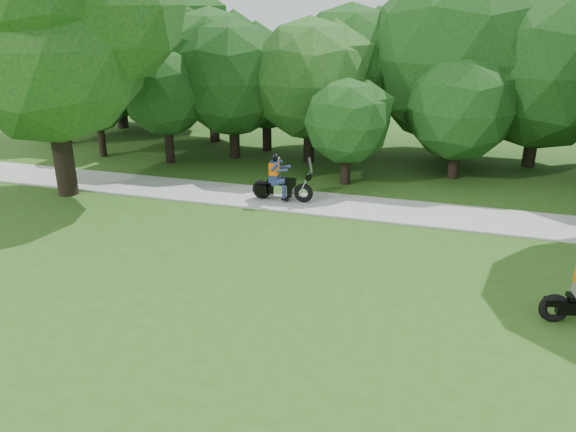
# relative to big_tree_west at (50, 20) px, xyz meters

# --- Properties ---
(ground) EXTENTS (100.00, 100.00, 0.00)m
(ground) POSITION_rel_big_tree_west_xyz_m (10.54, -6.85, -5.76)
(ground) COLOR #314F16
(ground) RESTS_ON ground
(walkway) EXTENTS (60.00, 2.20, 0.06)m
(walkway) POSITION_rel_big_tree_west_xyz_m (10.54, 1.15, -5.73)
(walkway) COLOR #A1A19C
(walkway) RESTS_ON ground
(tree_line) EXTENTS (38.41, 11.96, 7.90)m
(tree_line) POSITION_rel_big_tree_west_xyz_m (11.38, 8.10, -1.99)
(tree_line) COLOR black
(tree_line) RESTS_ON ground
(big_tree_west) EXTENTS (8.64, 6.56, 9.96)m
(big_tree_west) POSITION_rel_big_tree_west_xyz_m (0.00, 0.00, 0.00)
(big_tree_west) COLOR black
(big_tree_west) RESTS_ON ground
(touring_motorcycle) EXTENTS (2.10, 0.63, 1.60)m
(touring_motorcycle) POSITION_rel_big_tree_west_xyz_m (7.33, 1.00, -5.11)
(touring_motorcycle) COLOR black
(touring_motorcycle) RESTS_ON walkway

